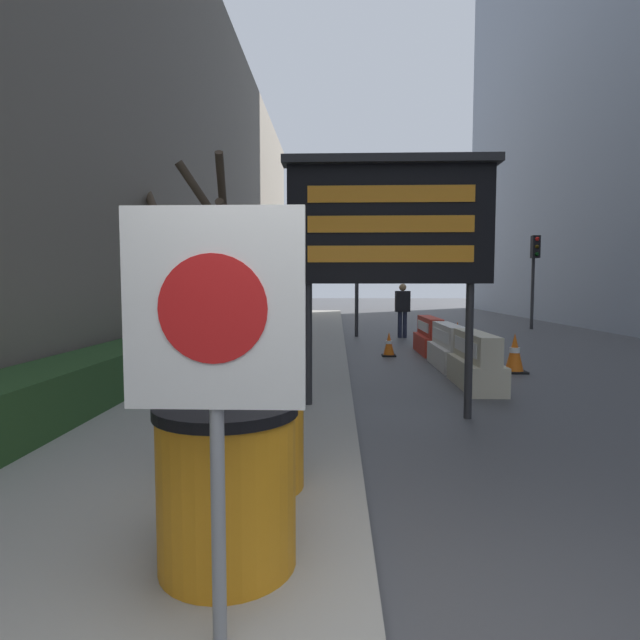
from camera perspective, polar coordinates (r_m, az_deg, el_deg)
name	(u,v)px	position (r m, az deg, el deg)	size (l,w,h in m)	color
building_left_facade	(159,113)	(12.85, -17.92, 21.63)	(0.40, 50.40, 11.25)	gray
hedge_strip	(64,388)	(6.76, -27.23, -6.92)	(0.90, 7.68, 0.62)	#284C23
bare_tree	(196,262)	(10.90, -13.94, 6.49)	(2.05, 2.10, 4.24)	#4C3D2D
barrel_drum_foreground	(227,484)	(2.92, -10.54, -17.94)	(0.78, 0.78, 0.90)	orange
barrel_drum_middle	(254,428)	(3.92, -7.50, -12.14)	(0.78, 0.78, 0.90)	orange
warning_sign	(215,339)	(2.06, -11.96, -2.18)	(0.73, 0.08, 1.86)	gray
message_board	(389,224)	(6.41, 7.95, 10.82)	(2.67, 0.36, 3.28)	#28282B
jersey_barrier_cream	(476,363)	(8.69, 17.37, -4.75)	(0.57, 1.73, 0.92)	beige
jersey_barrier_white	(449,348)	(10.63, 14.49, -3.17)	(0.56, 1.84, 0.89)	silver
jersey_barrier_red_striped	(430,337)	(12.68, 12.42, -1.95)	(0.55, 1.80, 0.90)	red
traffic_cone_near	(389,344)	(12.00, 7.88, -2.78)	(0.33, 0.33, 0.58)	black
traffic_cone_mid	(457,336)	(13.49, 15.41, -1.79)	(0.42, 0.42, 0.74)	black
traffic_cone_far	(515,353)	(10.40, 21.35, -3.56)	(0.43, 0.43, 0.77)	black
traffic_light_near_curb	(357,252)	(16.27, 4.26, 7.73)	(0.28, 0.44, 3.78)	#2D2D30
traffic_light_far_side	(534,261)	(20.58, 23.31, 6.17)	(0.28, 0.45, 3.54)	#2D2D30
pedestrian_worker	(403,306)	(16.17, 9.41, 1.60)	(0.47, 0.29, 1.73)	#23283D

